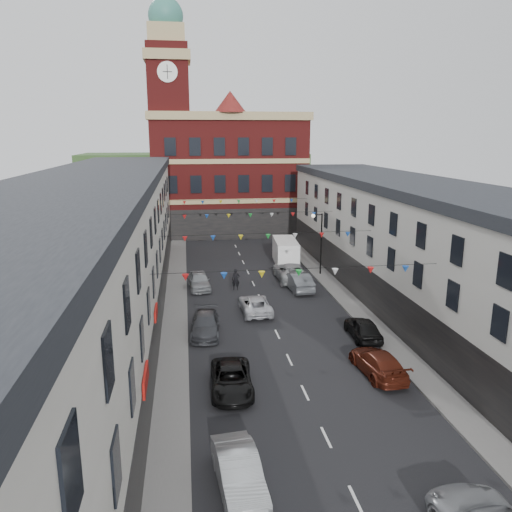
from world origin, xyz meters
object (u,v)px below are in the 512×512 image
car_right_e (298,281)px  car_right_f (291,272)px  car_right_d (363,328)px  car_right_c (378,363)px  moving_car (255,304)px  car_left_c (232,379)px  car_left_d (205,325)px  white_van (285,252)px  car_left_e (199,280)px  pedestrian (236,280)px  car_left_b (239,472)px  street_lamp (319,235)px

car_right_e → car_right_f: 3.09m
car_right_e → car_right_d: bearing=95.4°
car_right_c → moving_car: car_right_c is taller
car_left_c → moving_car: car_left_c is taller
car_left_d → white_van: white_van is taller
car_right_c → car_right_d: bearing=-104.8°
car_left_d → car_right_d: car_right_d is taller
car_left_c → car_right_c: 8.35m
car_left_c → car_left_e: bearing=95.9°
car_right_d → white_van: 20.30m
car_left_c → car_right_f: bearing=72.1°
car_left_e → car_right_c: size_ratio=0.92×
car_left_e → moving_car: size_ratio=0.95×
car_right_f → car_left_e: bearing=10.5°
car_left_c → white_van: (8.12, 26.06, 0.62)m
car_right_c → pedestrian: pedestrian is taller
car_right_c → car_right_e: 16.20m
car_right_f → pedestrian: (-5.36, -2.37, 0.14)m
car_left_b → white_van: 34.69m
street_lamp → car_right_f: 4.46m
car_left_b → car_left_e: bearing=86.2°
car_right_d → car_right_f: 14.32m
car_left_d → car_right_f: 14.66m
car_left_c → car_right_d: size_ratio=1.13×
pedestrian → street_lamp: bearing=31.7°
car_left_b → car_left_c: (0.43, 7.56, -0.08)m
pedestrian → car_right_c: bearing=-61.4°
car_left_e → car_right_d: car_left_e is taller
street_lamp → car_right_c: (-2.01, -20.51, -3.21)m
street_lamp → car_right_e: (-2.95, -4.33, -3.12)m
car_left_e → car_right_d: bearing=-54.3°
street_lamp → car_right_d: 15.79m
moving_car → pedestrian: size_ratio=2.48×
street_lamp → car_left_b: street_lamp is taller
car_left_e → car_right_d: 16.36m
car_left_d → car_left_e: size_ratio=1.06×
car_left_d → car_right_d: bearing=-7.5°
car_right_e → car_right_c: bearing=89.0°
car_right_e → moving_car: size_ratio=1.03×
car_right_c → car_right_f: bearing=-91.3°
street_lamp → car_right_e: 6.10m
car_left_b → car_right_e: size_ratio=0.93×
car_right_e → car_left_d: bearing=42.4°
street_lamp → car_left_b: bearing=-110.5°
car_right_c → car_right_f: car_right_f is taller
car_left_c → car_right_f: (7.38, 19.99, 0.15)m
car_right_e → car_right_f: bearing=-94.3°
car_left_b → car_left_c: car_left_b is taller
car_right_c → car_left_e: bearing=-66.0°
car_left_c → pedestrian: pedestrian is taller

